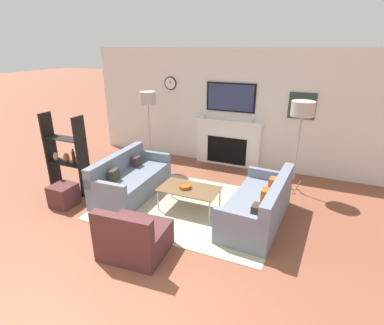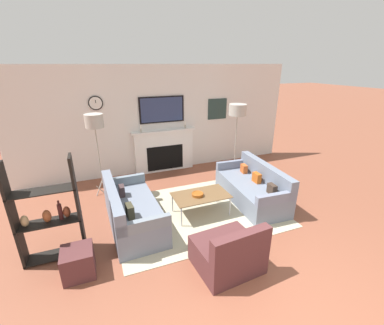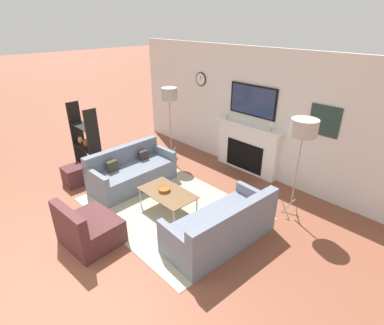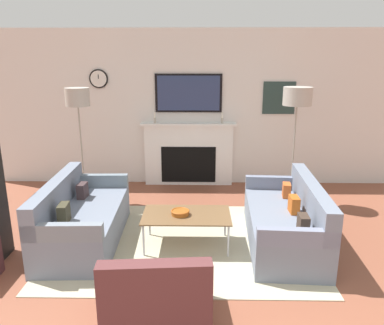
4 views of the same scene
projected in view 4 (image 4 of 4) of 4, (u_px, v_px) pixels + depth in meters
fireplace_wall at (189, 116)px, 6.59m from camera, size 7.19×0.28×2.70m
area_rug at (184, 242)px, 4.64m from camera, size 3.11×2.31×0.01m
couch_left at (82, 220)px, 4.59m from camera, size 0.87×1.77×0.79m
couch_right at (286, 222)px, 4.55m from camera, size 0.90×1.84×0.78m
armchair at (157, 300)px, 3.12m from camera, size 0.91×0.81×0.75m
coffee_table at (187, 216)px, 4.46m from camera, size 1.05×0.61×0.41m
decorative_bowl at (180, 212)px, 4.43m from camera, size 0.22×0.22×0.06m
floor_lamp_left at (78, 99)px, 5.60m from camera, size 0.36×0.36×1.79m
floor_lamp_right at (297, 98)px, 5.54m from camera, size 0.43×0.43×1.81m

